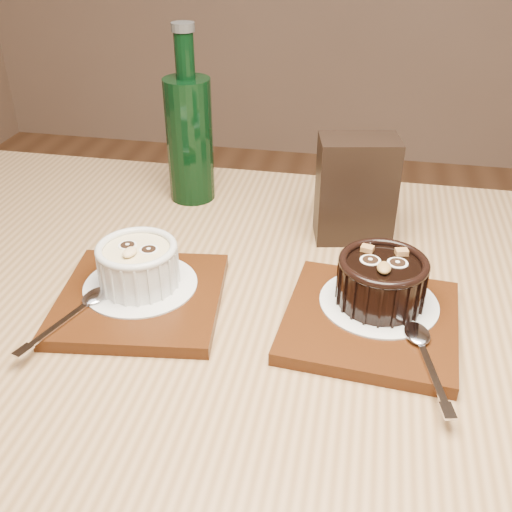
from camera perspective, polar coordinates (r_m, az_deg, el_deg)
The scene contains 11 objects.
table at distance 0.72m, azimuth 1.47°, elevation -11.91°, with size 1.20×0.80×0.75m.
tray_left at distance 0.69m, azimuth -10.92°, elevation -4.01°, with size 0.18×0.18×0.01m, color #411E0A.
doily_left at distance 0.70m, azimuth -10.93°, elevation -2.69°, with size 0.13×0.13×0.00m, color silver.
ramekin_white at distance 0.69m, azimuth -11.17°, elevation -0.68°, with size 0.09×0.09×0.05m.
spoon_left at distance 0.67m, azimuth -16.96°, elevation -5.13°, with size 0.03×0.13×0.01m, color silver, non-canonical shape.
tray_right at distance 0.66m, azimuth 10.83°, elevation -6.11°, with size 0.18×0.18×0.01m, color #411E0A.
doily_right at distance 0.67m, azimuth 11.61°, elevation -4.33°, with size 0.13×0.13×0.00m, color silver.
ramekin_dark at distance 0.66m, azimuth 11.89°, elevation -2.15°, with size 0.10×0.10×0.06m.
spoon_right at distance 0.61m, azimuth 15.92°, elevation -9.17°, with size 0.03×0.13×0.01m, color silver, non-canonical shape.
condiment_stand at distance 0.79m, azimuth 9.47°, elevation 6.26°, with size 0.10×0.06×0.14m, color black.
green_bottle at distance 0.89m, azimuth -6.36°, elevation 11.36°, with size 0.07×0.07×0.25m.
Camera 1 is at (-0.07, -0.39, 1.15)m, focal length 42.00 mm.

